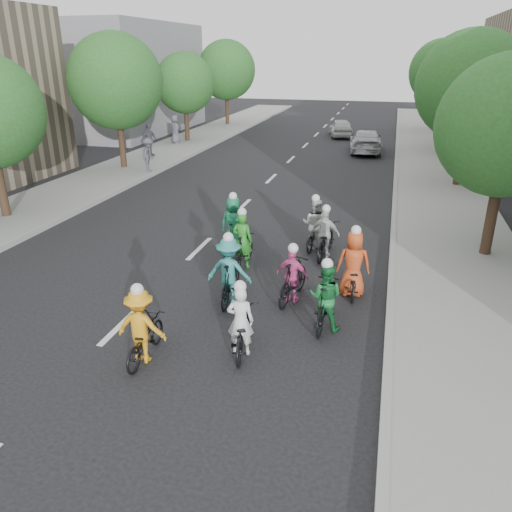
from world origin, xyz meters
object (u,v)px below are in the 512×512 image
at_px(cyclist_1, 325,301).
at_px(cyclist_3, 293,279).
at_px(cyclist_0, 242,328).
at_px(cyclist_2, 143,332).
at_px(cyclist_9, 234,229).
at_px(follow_car_lead, 366,141).
at_px(cyclist_6, 315,229).
at_px(cyclist_4, 353,270).
at_px(spectator_2, 175,129).
at_px(follow_car_trail, 341,128).
at_px(cyclist_8, 325,238).
at_px(cyclist_5, 243,246).
at_px(spectator_1, 149,140).
at_px(cyclist_7, 230,275).
at_px(spectator_0, 148,155).

relative_size(cyclist_1, cyclist_3, 1.01).
distance_m(cyclist_0, cyclist_2, 2.03).
height_order(cyclist_9, follow_car_lead, cyclist_9).
bearing_deg(cyclist_6, cyclist_2, 78.99).
bearing_deg(cyclist_4, spectator_2, -60.67).
distance_m(cyclist_1, cyclist_4, 1.94).
distance_m(cyclist_3, follow_car_trail, 27.34).
height_order(cyclist_4, cyclist_8, cyclist_4).
xyz_separation_m(cyclist_5, spectator_2, (-10.32, 18.76, 0.46)).
relative_size(cyclist_3, cyclist_8, 0.95).
xyz_separation_m(cyclist_9, follow_car_lead, (2.98, 18.32, -0.02)).
bearing_deg(cyclist_9, spectator_2, -57.25).
height_order(follow_car_trail, spectator_2, spectator_2).
bearing_deg(cyclist_3, cyclist_2, 65.11).
xyz_separation_m(cyclist_0, spectator_1, (-11.20, 18.42, 0.55)).
relative_size(cyclist_5, cyclist_6, 1.01).
height_order(cyclist_1, cyclist_4, cyclist_4).
bearing_deg(cyclist_0, spectator_1, -67.87).
relative_size(cyclist_3, cyclist_4, 0.99).
distance_m(follow_car_lead, spectator_1, 13.44).
relative_size(cyclist_2, cyclist_7, 0.92).
height_order(cyclist_4, spectator_2, spectator_2).
height_order(cyclist_5, spectator_2, spectator_2).
height_order(cyclist_4, cyclist_5, cyclist_4).
xyz_separation_m(cyclist_6, follow_car_lead, (0.53, 17.50, 0.05)).
relative_size(cyclist_6, spectator_1, 0.95).
bearing_deg(cyclist_1, cyclist_3, -44.95).
bearing_deg(cyclist_1, cyclist_8, -78.59).
bearing_deg(cyclist_1, cyclist_5, -42.38).
xyz_separation_m(cyclist_7, spectator_1, (-10.26, 16.32, 0.37)).
relative_size(cyclist_2, spectator_2, 0.93).
bearing_deg(cyclist_9, cyclist_3, 133.60).
bearing_deg(cyclist_6, cyclist_5, 55.64).
height_order(cyclist_2, cyclist_8, cyclist_2).
height_order(cyclist_0, follow_car_lead, cyclist_0).
bearing_deg(cyclist_4, cyclist_8, -71.55).
bearing_deg(follow_car_trail, cyclist_8, 83.92).
xyz_separation_m(cyclist_7, cyclist_8, (1.89, 3.68, -0.14)).
bearing_deg(cyclist_8, cyclist_0, 86.26).
bearing_deg(cyclist_6, cyclist_3, 98.00).
height_order(cyclist_5, cyclist_9, cyclist_9).
bearing_deg(spectator_1, cyclist_6, -115.15).
distance_m(cyclist_2, cyclist_7, 3.05).
relative_size(spectator_0, spectator_2, 0.92).
distance_m(cyclist_4, spectator_0, 15.96).
bearing_deg(cyclist_9, follow_car_trail, -87.90).
height_order(cyclist_1, follow_car_trail, cyclist_1).
xyz_separation_m(cyclist_6, spectator_0, (-9.87, 8.18, 0.38)).
xyz_separation_m(cyclist_3, cyclist_8, (0.38, 3.20, -0.02)).
distance_m(cyclist_1, follow_car_lead, 22.43).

